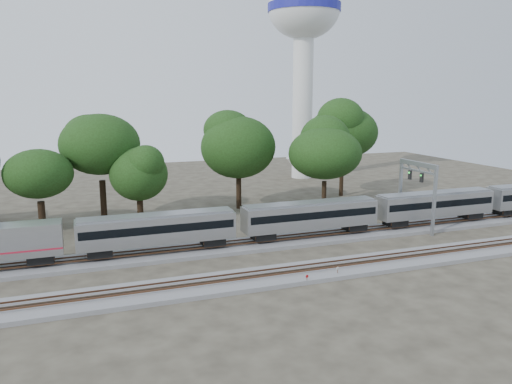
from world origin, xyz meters
TOP-DOWN VIEW (x-y plane):
  - ground at (0.00, 0.00)m, footprint 160.00×160.00m
  - track_far at (0.00, 6.00)m, footprint 160.00×5.00m
  - track_near at (0.00, -4.00)m, footprint 160.00×5.00m
  - train at (21.27, 6.00)m, footprint 100.96×2.87m
  - switch_stand_red at (6.10, -6.35)m, footprint 0.29×0.08m
  - switch_stand_white at (9.54, -5.64)m, footprint 0.30×0.14m
  - switch_lever at (7.81, -5.74)m, footprint 0.56×0.42m
  - water_tower at (30.72, 47.30)m, footprint 14.01×14.01m
  - signal_gantry at (26.90, 6.00)m, footprint 0.59×6.96m
  - tree_2 at (-16.60, 19.80)m, footprint 7.38×7.38m
  - tree_3 at (-9.26, 23.31)m, footprint 10.37×10.37m
  - tree_4 at (-4.90, 20.37)m, footprint 6.68×6.68m
  - tree_5 at (9.90, 24.61)m, footprint 9.17×9.17m
  - tree_6 at (20.27, 17.61)m, footprint 8.63×8.63m
  - tree_7 at (28.84, 27.78)m, footprint 10.62×10.62m

SIDE VIEW (x-z plane):
  - ground at x=0.00m, z-range 0.00..0.00m
  - switch_lever at x=7.81m, z-range 0.00..0.30m
  - track_far at x=0.00m, z-range -0.16..0.57m
  - track_near at x=0.00m, z-range -0.16..0.57m
  - switch_stand_red at x=6.10m, z-range 0.13..1.04m
  - switch_stand_white at x=9.54m, z-range 0.14..1.12m
  - train at x=21.27m, z-range 0.89..5.13m
  - signal_gantry at x=26.90m, z-range 1.94..10.40m
  - tree_4 at x=-4.90m, z-range 1.84..11.25m
  - tree_2 at x=-16.60m, z-range 2.04..12.45m
  - tree_6 at x=20.27m, z-range 2.39..14.55m
  - tree_5 at x=9.90m, z-range 2.54..15.48m
  - tree_3 at x=-9.26m, z-range 2.88..17.49m
  - tree_7 at x=28.84m, z-range 2.95..17.93m
  - water_tower at x=30.72m, z-range 9.34..48.13m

